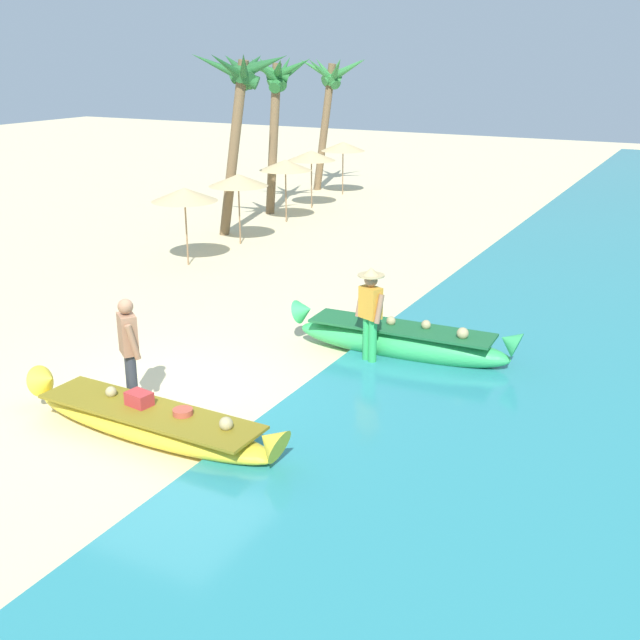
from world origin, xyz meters
name	(u,v)px	position (x,y,z in m)	size (l,w,h in m)	color
ground_plane	(174,393)	(0.00, 0.00, 0.00)	(80.00, 80.00, 0.00)	beige
boat_yellow_foreground	(150,422)	(0.64, -1.33, 0.24)	(4.34, 0.89, 0.73)	yellow
boat_green_midground	(401,341)	(2.54, 2.99, 0.32)	(4.11, 0.88, 0.86)	#38B760
person_vendor_hatted	(370,310)	(2.20, 2.44, 0.99)	(0.58, 0.44, 1.71)	green
person_tourist_customer	(129,348)	(-0.18, -0.71, 0.97)	(0.56, 0.49, 1.71)	#333842
parasol_row_0	(184,195)	(-4.47, 6.32, 1.75)	(1.60, 1.60, 1.91)	#8E6B47
parasol_row_1	(238,180)	(-4.54, 8.77, 1.75)	(1.60, 1.60, 1.91)	#8E6B47
parasol_row_2	(285,165)	(-4.89, 11.87, 1.75)	(1.60, 1.60, 1.91)	#8E6B47
parasol_row_3	(311,156)	(-5.27, 14.24, 1.75)	(1.60, 1.60, 1.91)	#8E6B47
parasol_row_4	(343,146)	(-5.50, 17.07, 1.75)	(1.60, 1.60, 1.91)	#8E6B47
palm_tree_tall_inland	(276,85)	(-5.75, 12.85, 4.02)	(2.39, 2.52, 5.01)	brown
palm_tree_leaning_seaward	(241,85)	(-4.84, 9.51, 4.16)	(2.76, 2.57, 5.13)	brown
palm_tree_mid_cluster	(331,82)	(-6.27, 17.62, 3.94)	(2.62, 2.53, 4.93)	brown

